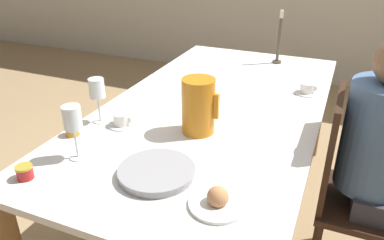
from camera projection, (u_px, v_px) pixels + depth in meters
ground_plane at (212, 215)px, 2.23m from camera, size 20.00×20.00×0.00m
dining_table at (215, 118)px, 1.94m from camera, size 1.04×2.02×0.73m
chair_person_side at (353, 191)px, 1.64m from camera, size 0.42×0.42×0.93m
red_pitcher at (198, 106)px, 1.59m from camera, size 0.17×0.14×0.24m
wine_glass_water at (97, 90)px, 1.67m from camera, size 0.07×0.07×0.21m
wine_glass_juice at (73, 121)px, 1.38m from camera, size 0.07×0.07×0.22m
teacup_near_person at (122, 120)px, 1.69m from camera, size 0.13×0.13×0.06m
teacup_across at (307, 89)px, 2.03m from camera, size 0.13×0.13×0.06m
serving_tray at (157, 172)px, 1.34m from camera, size 0.28×0.28×0.03m
bread_plate at (218, 201)px, 1.19m from camera, size 0.19×0.19×0.07m
jam_jar_amber at (25, 171)px, 1.32m from camera, size 0.06×0.06×0.05m
jam_jar_red at (72, 129)px, 1.60m from camera, size 0.06×0.06×0.05m
candlestick_tall at (279, 43)px, 2.47m from camera, size 0.06×0.06×0.35m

